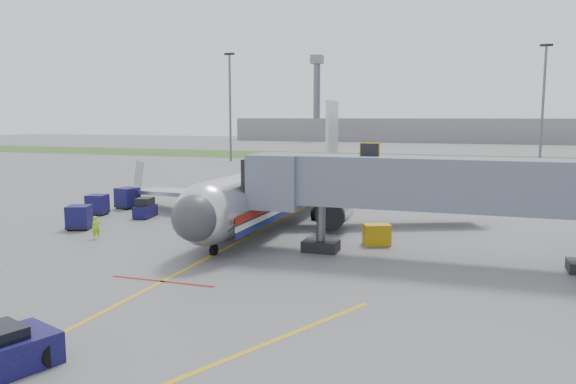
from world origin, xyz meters
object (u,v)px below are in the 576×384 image
(ramp_worker, at_px, (96,227))
(baggage_tug, at_px, (145,209))
(airliner, at_px, (284,187))
(belt_loader, at_px, (216,227))

(ramp_worker, bearing_deg, baggage_tug, 48.01)
(baggage_tug, bearing_deg, airliner, 16.75)
(airliner, bearing_deg, baggage_tug, -163.25)
(belt_loader, height_order, ramp_worker, belt_loader)
(baggage_tug, xyz_separation_m, belt_loader, (8.77, -4.39, -0.17))
(belt_loader, distance_m, ramp_worker, 8.30)
(baggage_tug, bearing_deg, belt_loader, -26.61)
(baggage_tug, relative_size, belt_loader, 0.52)
(airliner, relative_size, belt_loader, 7.26)
(ramp_worker, bearing_deg, airliner, -1.91)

